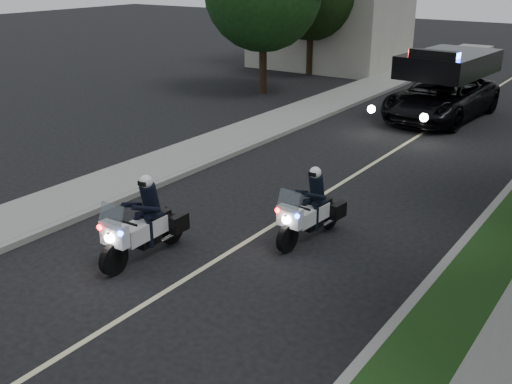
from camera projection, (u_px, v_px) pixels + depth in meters
ground at (140, 307)px, 11.16m from camera, size 120.00×120.00×0.00m
curb_right at (509, 190)px, 16.68m from camera, size 0.20×60.00×0.15m
curb_left at (260, 142)px, 21.01m from camera, size 0.20×60.00×0.15m
sidewalk_left at (235, 137)px, 21.59m from camera, size 2.00×60.00×0.16m
building_far at (331, 5)px, 35.26m from camera, size 8.00×6.00×7.00m
lane_marking at (370, 165)px, 18.87m from camera, size 0.12×50.00×0.01m
police_moto_left at (146, 257)px, 13.05m from camera, size 0.80×2.16×1.82m
police_moto_right at (309, 239)px, 13.91m from camera, size 0.87×2.05×1.70m
police_suv at (439, 118)px, 24.49m from camera, size 3.32×6.39×3.01m
bicycle at (452, 86)px, 30.90m from camera, size 0.71×1.65×0.84m
cyclist at (452, 86)px, 30.90m from camera, size 0.65×0.44×1.81m
tree_left_near at (263, 93)px, 29.19m from camera, size 6.79×6.79×8.99m
tree_left_far at (309, 74)px, 33.98m from camera, size 6.04×6.04×8.54m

